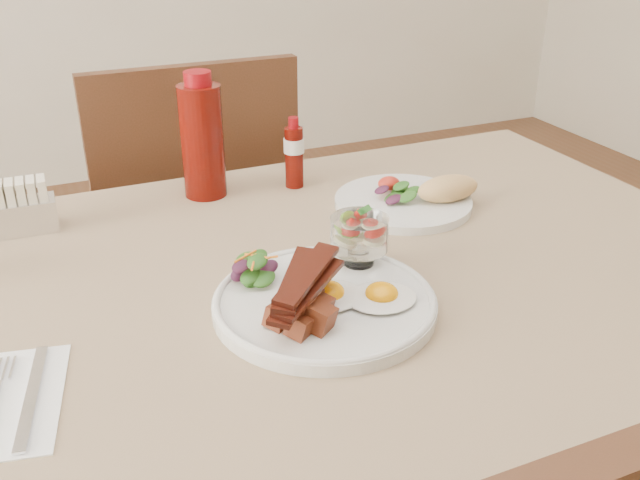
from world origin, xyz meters
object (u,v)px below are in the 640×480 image
fruit_cup (359,234)px  sugar_caddy (25,209)px  table (303,337)px  ketchup_bottle (202,139)px  second_plate (414,198)px  hot_sauce_bottle (294,154)px  main_plate (325,304)px  chair_far (192,235)px

fruit_cup → sugar_caddy: 0.52m
table → ketchup_bottle: ketchup_bottle is taller
second_plate → ketchup_bottle: (-0.30, 0.19, 0.08)m
table → hot_sauce_bottle: hot_sauce_bottle is taller
second_plate → sugar_caddy: size_ratio=2.53×
hot_sauce_bottle → sugar_caddy: (-0.44, -0.01, -0.02)m
main_plate → second_plate: second_plate is taller
ketchup_bottle → sugar_caddy: ketchup_bottle is taller
fruit_cup → ketchup_bottle: bearing=108.0°
chair_far → sugar_caddy: 0.55m
fruit_cup → hot_sauce_bottle: size_ratio=0.63×
ketchup_bottle → table: bearing=-83.9°
second_plate → hot_sauce_bottle: (-0.15, 0.16, 0.05)m
fruit_cup → second_plate: size_ratio=0.34×
fruit_cup → main_plate: bearing=-140.0°
chair_far → hot_sauce_bottle: (0.12, -0.34, 0.29)m
hot_sauce_bottle → sugar_caddy: 0.44m
table → chair_far: (0.00, 0.66, -0.14)m
chair_far → sugar_caddy: chair_far is taller
second_plate → sugar_caddy: bearing=165.2°
hot_sauce_bottle → ketchup_bottle: bearing=170.4°
chair_far → table: bearing=-90.0°
ketchup_bottle → sugar_caddy: 0.30m
sugar_caddy → chair_far: bearing=49.0°
chair_far → sugar_caddy: size_ratio=10.11×
main_plate → hot_sauce_bottle: size_ratio=2.24×
table → fruit_cup: (0.08, -0.01, 0.15)m
table → sugar_caddy: 0.47m
main_plate → sugar_caddy: (-0.33, 0.39, 0.03)m
table → ketchup_bottle: size_ratio=6.28×
main_plate → table: bearing=88.8°
second_plate → ketchup_bottle: ketchup_bottle is taller
table → sugar_caddy: bearing=136.0°
second_plate → main_plate: bearing=-138.4°
chair_far → second_plate: (0.26, -0.50, 0.24)m
table → ketchup_bottle: (-0.04, 0.35, 0.19)m
ketchup_bottle → second_plate: bearing=-32.0°
main_plate → chair_far: bearing=89.9°
chair_far → main_plate: size_ratio=3.32×
table → main_plate: 0.12m
second_plate → sugar_caddy: 0.61m
table → chair_far: bearing=90.0°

